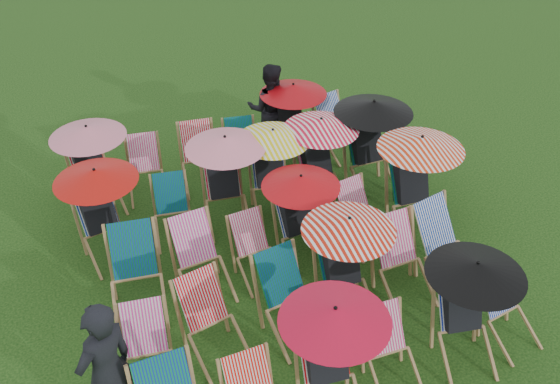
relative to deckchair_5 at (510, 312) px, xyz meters
name	(u,v)px	position (x,y,z in m)	size (l,w,h in m)	color
ground	(281,265)	(-1.97, 2.22, -0.42)	(100.00, 100.00, 0.00)	black
deckchair_2	(332,360)	(-2.37, -0.01, 0.30)	(1.15, 1.21, 1.36)	#9E7849
deckchair_3	(393,353)	(-1.58, 0.03, 0.00)	(0.59, 0.79, 0.83)	#9E7849
deckchair_4	(468,310)	(-0.63, 0.02, 0.27)	(1.10, 1.18, 1.31)	#9E7849
deckchair_5	(510,312)	(0.00, 0.00, 0.00)	(0.66, 0.84, 0.84)	#9E7849
deckchair_6	(147,354)	(-4.07, 1.04, 0.02)	(0.71, 0.90, 0.89)	#9E7849
deckchair_7	(213,323)	(-3.27, 1.15, 0.06)	(0.78, 0.97, 0.95)	#9E7849
deckchair_8	(291,300)	(-2.31, 1.12, 0.07)	(0.77, 0.99, 0.99)	#9E7849
deckchair_9	(347,265)	(-1.55, 1.19, 0.29)	(1.14, 1.18, 1.35)	#9E7849
deckchair_10	(404,262)	(-0.73, 1.16, 0.07)	(0.66, 0.92, 0.98)	#9E7849
deckchair_11	(448,247)	(-0.05, 1.17, 0.09)	(0.85, 1.06, 1.03)	#9E7849
deckchair_12	(136,277)	(-3.92, 2.22, 0.10)	(0.82, 1.04, 1.03)	#9E7849
deckchair_13	(201,261)	(-3.09, 2.21, 0.06)	(0.71, 0.94, 0.97)	#9E7849
deckchair_14	(256,251)	(-2.34, 2.18, 0.00)	(0.61, 0.81, 0.83)	#9E7849
deckchair_15	(301,216)	(-1.63, 2.35, 0.24)	(1.05, 1.11, 1.25)	#9E7849
deckchair_16	(362,217)	(-0.72, 2.24, 0.02)	(0.71, 0.89, 0.88)	#9E7849
deckchair_17	(417,183)	(0.15, 2.28, 0.34)	(1.22, 1.28, 1.45)	#9E7849
deckchair_18	(101,213)	(-4.10, 3.43, 0.28)	(1.12, 1.21, 1.33)	#9E7849
deckchair_19	(173,211)	(-3.14, 3.43, 0.01)	(0.69, 0.86, 0.85)	#9E7849
deckchair_20	(225,179)	(-2.31, 3.48, 0.30)	(1.16, 1.23, 1.37)	#9E7849
deckchair_21	(272,170)	(-1.58, 3.50, 0.27)	(1.10, 1.18, 1.31)	#9E7849
deckchair_22	(321,160)	(-0.80, 3.42, 0.30)	(1.14, 1.22, 1.36)	#9E7849
deckchair_23	(371,144)	(0.09, 3.45, 0.34)	(1.22, 1.27, 1.45)	#9E7849
deckchair_24	(93,167)	(-4.01, 4.61, 0.28)	(1.12, 1.21, 1.33)	#9E7849
deckchair_25	(145,169)	(-3.25, 4.63, 0.02)	(0.71, 0.89, 0.87)	#9E7849
deckchair_26	(200,158)	(-2.38, 4.55, 0.05)	(0.74, 0.95, 0.94)	#9E7849
deckchair_27	(242,151)	(-1.67, 4.53, 0.02)	(0.72, 0.89, 0.87)	#9E7849
deckchair_28	(292,121)	(-0.70, 4.70, 0.28)	(1.11, 1.17, 1.32)	#9E7849
deckchair_29	(339,128)	(0.10, 4.55, 0.05)	(0.78, 0.97, 0.94)	#9E7849
person_left	(107,371)	(-4.51, 0.62, 0.46)	(0.64, 0.42, 1.75)	black
person_rear	(270,108)	(-0.95, 5.09, 0.38)	(0.78, 0.60, 1.60)	black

